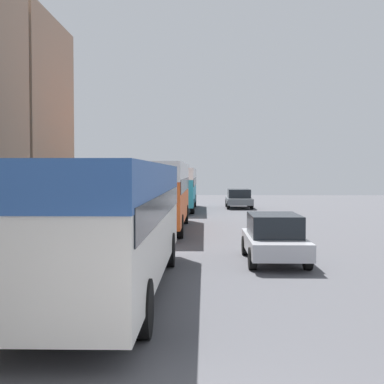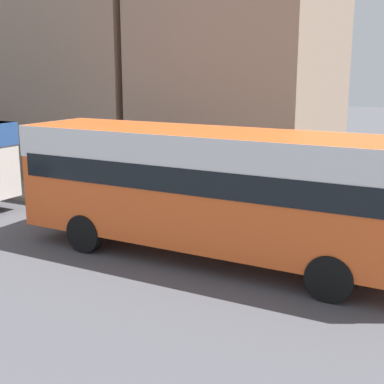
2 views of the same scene
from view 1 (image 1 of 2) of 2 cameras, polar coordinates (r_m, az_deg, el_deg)
bus_lead at (r=12.40m, az=-8.66°, el=-1.81°), size 2.54×10.95×2.96m
bus_following at (r=25.55m, az=-3.50°, el=0.55°), size 2.54×10.29×3.20m
bus_third_in_line at (r=38.70m, az=-1.49°, el=0.96°), size 2.51×10.87×3.04m
car_crossing at (r=41.18m, az=5.02°, el=-0.66°), size 1.96×4.51×1.46m
car_far_curb at (r=16.75m, az=8.75°, el=-4.77°), size 1.79×4.34×1.48m
pedestrian_near_curb at (r=27.39m, az=-10.68°, el=-1.42°), size 0.36×0.36×1.82m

